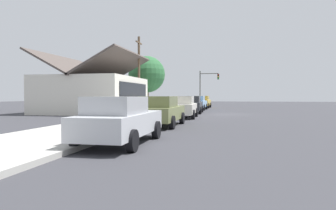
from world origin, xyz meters
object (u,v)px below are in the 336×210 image
at_px(car_mustard, 203,102).
at_px(fire_hydrant_red, 110,122).
at_px(car_charcoal, 191,104).
at_px(utility_pole_wooden, 139,73).
at_px(car_skyblue, 198,103).
at_px(traffic_light_main, 207,83).
at_px(shade_tree, 147,75).
at_px(car_ivory, 182,107).
at_px(car_olive, 161,111).
at_px(car_silver, 120,120).

distance_m(car_mustard, fire_hydrant_red, 28.71).
bearing_deg(car_charcoal, fire_hydrant_red, 172.55).
xyz_separation_m(car_mustard, utility_pole_wooden, (-11.40, 5.33, 3.12)).
relative_size(car_charcoal, car_skyblue, 1.08).
height_order(car_skyblue, traffic_light_main, traffic_light_main).
distance_m(car_mustard, shade_tree, 9.10).
height_order(car_skyblue, utility_pole_wooden, utility_pole_wooden).
height_order(car_charcoal, utility_pole_wooden, utility_pole_wooden).
xyz_separation_m(car_ivory, car_mustard, (18.80, 0.23, -0.00)).
relative_size(traffic_light_main, fire_hydrant_red, 7.32).
relative_size(car_olive, car_mustard, 1.08).
xyz_separation_m(car_mustard, traffic_light_main, (3.63, -0.33, 2.68)).
xyz_separation_m(car_charcoal, fire_hydrant_red, (-15.97, 1.43, -0.32)).
xyz_separation_m(car_silver, utility_pole_wooden, (19.83, 5.43, 3.11)).
bearing_deg(fire_hydrant_red, car_silver, -150.74).
distance_m(car_silver, utility_pole_wooden, 20.80).
relative_size(car_charcoal, utility_pole_wooden, 0.66).
bearing_deg(car_olive, utility_pole_wooden, 21.83).
bearing_deg(car_olive, car_ivory, -1.33).
distance_m(car_charcoal, car_mustard, 12.71).
relative_size(shade_tree, traffic_light_main, 1.21).
bearing_deg(car_olive, car_charcoal, 0.09).
relative_size(car_ivory, car_charcoal, 0.90).
bearing_deg(car_ivory, utility_pole_wooden, 34.84).
bearing_deg(shade_tree, car_olive, -162.30).
distance_m(car_silver, car_olive, 6.17).
relative_size(car_ivory, traffic_light_main, 0.86).
xyz_separation_m(car_silver, car_mustard, (31.23, 0.10, -0.00)).
bearing_deg(shade_tree, fire_hydrant_red, -168.28).
height_order(car_silver, car_skyblue, same).
xyz_separation_m(car_silver, car_skyblue, (25.02, 0.12, -0.00)).
bearing_deg(utility_pole_wooden, car_charcoal, -103.57).
relative_size(car_ivory, shade_tree, 0.71).
distance_m(car_skyblue, shade_tree, 6.86).
distance_m(car_silver, car_charcoal, 18.52).
bearing_deg(shade_tree, car_silver, -166.34).
height_order(shade_tree, utility_pole_wooden, utility_pole_wooden).
xyz_separation_m(car_silver, car_charcoal, (18.52, -0.01, 0.00)).
relative_size(traffic_light_main, utility_pole_wooden, 0.69).
bearing_deg(car_ivory, car_charcoal, -0.84).
relative_size(car_ivory, utility_pole_wooden, 0.60).
relative_size(car_skyblue, shade_tree, 0.73).
height_order(car_silver, utility_pole_wooden, utility_pole_wooden).
bearing_deg(car_silver, car_skyblue, 0.29).
bearing_deg(traffic_light_main, car_ivory, 179.76).
relative_size(car_olive, fire_hydrant_red, 6.65).
xyz_separation_m(car_charcoal, traffic_light_main, (16.34, -0.23, 2.67)).
xyz_separation_m(car_olive, shade_tree, (19.10, 6.10, 3.29)).
distance_m(car_charcoal, shade_tree, 9.70).
bearing_deg(car_skyblue, traffic_light_main, -0.97).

